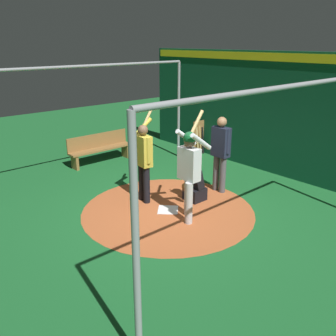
{
  "coord_description": "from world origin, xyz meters",
  "views": [
    {
      "loc": [
        4.57,
        5.19,
        3.39
      ],
      "look_at": [
        0.0,
        0.0,
        0.95
      ],
      "focal_mm": 38.67,
      "sensor_mm": 36.0,
      "label": 1
    }
  ],
  "objects": [
    {
      "name": "visitor",
      "position": [
        0.07,
        -0.71,
        1.01
      ],
      "size": [
        0.57,
        0.51,
        2.09
      ],
      "rotation": [
        0.0,
        0.0,
        -0.13
      ],
      "color": "black",
      "rests_on": "ground"
    },
    {
      "name": "batter",
      "position": [
        -0.06,
        0.55,
        1.1
      ],
      "size": [
        0.68,
        0.49,
        2.14
      ],
      "color": "#BCBCC0",
      "rests_on": "ground"
    },
    {
      "name": "bat_rack",
      "position": [
        -3.48,
        -2.41,
        0.49
      ],
      "size": [
        0.58,
        0.18,
        1.05
      ],
      "color": "olive",
      "rests_on": "ground"
    },
    {
      "name": "bench",
      "position": [
        -0.62,
        -3.71,
        0.45
      ],
      "size": [
        1.94,
        0.36,
        0.85
      ],
      "color": "olive",
      "rests_on": "ground"
    },
    {
      "name": "umpire",
      "position": [
        -1.61,
        0.0,
        1.01
      ],
      "size": [
        0.22,
        0.49,
        1.78
      ],
      "color": "#4C4C51",
      "rests_on": "ground"
    },
    {
      "name": "dirt_circle",
      "position": [
        0.0,
        0.0,
        0.0
      ],
      "size": [
        3.62,
        3.62,
        0.01
      ],
      "primitive_type": "cylinder",
      "color": "#AD562D",
      "rests_on": "ground"
    },
    {
      "name": "home_plate",
      "position": [
        0.0,
        0.0,
        0.01
      ],
      "size": [
        0.59,
        0.59,
        0.01
      ],
      "primitive_type": "cube",
      "rotation": [
        0.0,
        0.0,
        0.79
      ],
      "color": "white",
      "rests_on": "dirt_circle"
    },
    {
      "name": "cage_frame",
      "position": [
        0.0,
        0.0,
        2.02
      ],
      "size": [
        5.6,
        5.39,
        2.86
      ],
      "color": "gray",
      "rests_on": "ground"
    },
    {
      "name": "back_wall",
      "position": [
        -3.72,
        0.0,
        1.59
      ],
      "size": [
        0.23,
        9.13,
        3.15
      ],
      "color": "#0F472D",
      "rests_on": "ground"
    },
    {
      "name": "ground_plane",
      "position": [
        0.0,
        0.0,
        0.0
      ],
      "size": [
        25.13,
        25.13,
        0.0
      ],
      "primitive_type": "plane",
      "color": "#195B28"
    },
    {
      "name": "catcher",
      "position": [
        -0.77,
        -0.01,
        0.38
      ],
      "size": [
        0.58,
        0.4,
        0.96
      ],
      "color": "black",
      "rests_on": "ground"
    }
  ]
}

